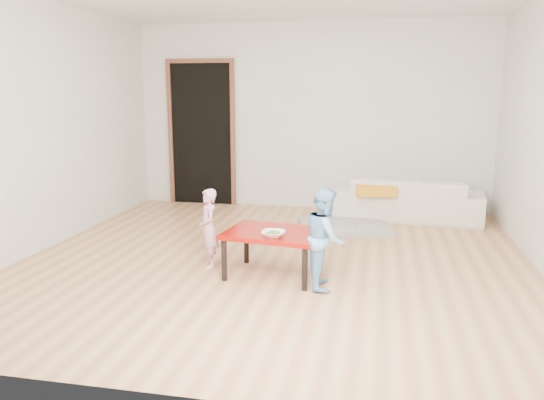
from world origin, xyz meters
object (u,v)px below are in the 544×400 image
(sofa, at_px, (408,198))
(child_blue, at_px, (325,238))
(bowl, at_px, (273,234))
(red_table, at_px, (273,253))
(basin, at_px, (259,231))
(child_pink, at_px, (209,228))

(sofa, relative_size, child_blue, 2.17)
(bowl, bearing_deg, child_blue, 0.79)
(red_table, xyz_separation_m, child_blue, (0.49, -0.18, 0.22))
(red_table, relative_size, bowl, 4.08)
(bowl, relative_size, basin, 0.51)
(basin, bearing_deg, red_table, -71.60)
(child_pink, bearing_deg, child_blue, 46.24)
(child_pink, bearing_deg, bowl, 36.86)
(child_blue, relative_size, basin, 2.13)
(sofa, bearing_deg, child_pink, 56.52)
(child_pink, bearing_deg, basin, 139.43)
(basin, bearing_deg, bowl, -72.54)
(basin, bearing_deg, child_pink, -101.95)
(red_table, bearing_deg, child_pink, 169.03)
(sofa, height_order, bowl, sofa)
(sofa, xyz_separation_m, red_table, (-1.30, -2.52, -0.06))
(child_pink, distance_m, child_blue, 1.19)
(child_pink, xyz_separation_m, basin, (0.24, 1.13, -0.32))
(sofa, bearing_deg, bowl, 70.78)
(bowl, relative_size, child_blue, 0.24)
(bowl, height_order, basin, bowl)
(child_blue, distance_m, basin, 1.74)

